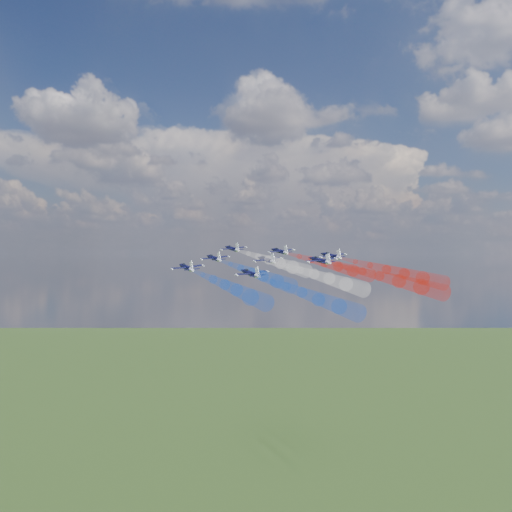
% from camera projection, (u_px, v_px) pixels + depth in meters
% --- Properties ---
extents(jet_lead, '(14.21, 14.75, 5.31)m').
position_uv_depth(jet_lead, '(232.00, 249.00, 187.80)').
color(jet_lead, black).
extents(trail_lead, '(28.99, 33.57, 9.40)m').
position_uv_depth(trail_lead, '(269.00, 260.00, 165.47)').
color(trail_lead, white).
extents(jet_inner_left, '(14.21, 14.75, 5.31)m').
position_uv_depth(jet_inner_left, '(214.00, 258.00, 172.80)').
color(jet_inner_left, black).
extents(trail_inner_left, '(28.99, 33.57, 9.40)m').
position_uv_depth(trail_inner_left, '(252.00, 272.00, 150.47)').
color(trail_inner_left, blue).
extents(jet_inner_right, '(14.21, 14.75, 5.31)m').
position_uv_depth(jet_inner_right, '(280.00, 251.00, 182.79)').
color(jet_inner_right, black).
extents(trail_inner_right, '(28.99, 33.57, 9.40)m').
position_uv_depth(trail_inner_right, '(324.00, 263.00, 160.46)').
color(trail_inner_right, red).
extents(jet_outer_left, '(14.21, 14.75, 5.31)m').
position_uv_depth(jet_outer_left, '(187.00, 268.00, 154.68)').
color(jet_outer_left, black).
extents(trail_outer_left, '(28.99, 33.57, 9.40)m').
position_uv_depth(trail_outer_left, '(225.00, 285.00, 132.35)').
color(trail_outer_left, blue).
extents(jet_center_third, '(14.21, 14.75, 5.31)m').
position_uv_depth(jet_center_third, '(267.00, 260.00, 166.52)').
color(jet_center_third, black).
extents(trail_center_third, '(28.99, 33.57, 9.40)m').
position_uv_depth(trail_center_third, '(314.00, 274.00, 144.19)').
color(trail_center_third, white).
extents(jet_outer_right, '(14.21, 14.75, 5.31)m').
position_uv_depth(jet_outer_right, '(331.00, 256.00, 172.57)').
color(jet_outer_right, black).
extents(trail_outer_right, '(28.99, 33.57, 9.40)m').
position_uv_depth(trail_outer_right, '(387.00, 269.00, 150.23)').
color(trail_outer_right, red).
extents(jet_rear_left, '(14.21, 14.75, 5.31)m').
position_uv_depth(jet_rear_left, '(251.00, 273.00, 148.35)').
color(jet_rear_left, black).
extents(trail_rear_left, '(28.99, 33.57, 9.40)m').
position_uv_depth(trail_rear_left, '(302.00, 292.00, 126.01)').
color(trail_rear_left, blue).
extents(jet_rear_right, '(14.21, 14.75, 5.31)m').
position_uv_depth(jet_rear_right, '(320.00, 260.00, 157.10)').
color(jet_rear_right, black).
extents(trail_rear_right, '(28.99, 33.57, 9.40)m').
position_uv_depth(trail_rear_right, '(380.00, 276.00, 134.77)').
color(trail_rear_right, red).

